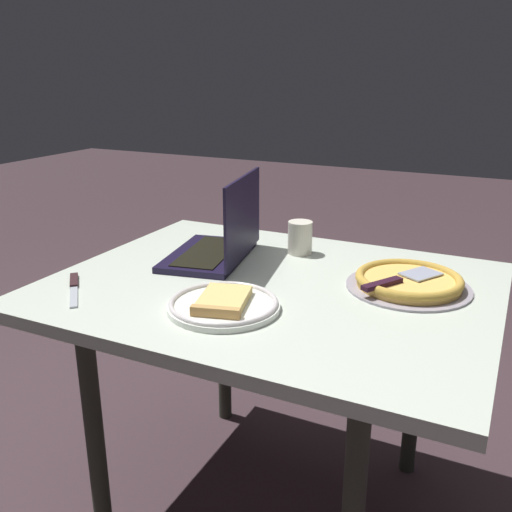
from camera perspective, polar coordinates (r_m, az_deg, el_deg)
name	(u,v)px	position (r m, az deg, el deg)	size (l,w,h in m)	color
ground_plane	(270,503)	(1.86, 1.39, -23.84)	(12.00, 12.00, 0.00)	#3E2D32
dining_table	(271,308)	(1.50, 1.57, -5.33)	(1.13, 0.89, 0.72)	silver
laptop	(221,241)	(1.64, -3.59, 1.52)	(0.28, 0.37, 0.25)	black
pizza_plate	(223,304)	(1.31, -3.33, -4.91)	(0.26, 0.26, 0.04)	white
pizza_tray	(408,281)	(1.48, 15.23, -2.50)	(0.32, 0.32, 0.04)	#9E95A2
table_knife	(74,286)	(1.51, -18.01, -2.96)	(0.17, 0.18, 0.01)	#B3BBC4
drink_cup	(300,237)	(1.70, 4.50, 1.92)	(0.07, 0.07, 0.10)	silver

